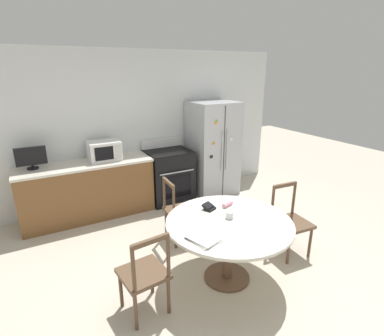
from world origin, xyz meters
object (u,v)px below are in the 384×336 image
dining_chair_right (290,222)px  wallet (209,207)px  microwave (104,150)px  dining_chair_far (180,211)px  dining_chair_left (145,275)px  oven_range (169,175)px  candle_glass (230,215)px  countertop_tv (31,157)px  refrigerator (213,148)px

dining_chair_right → wallet: bearing=-11.4°
microwave → dining_chair_far: (0.64, -1.38, -0.61)m
dining_chair_left → wallet: (0.94, 0.38, 0.32)m
oven_range → microwave: 1.23m
oven_range → candle_glass: (-0.29, -2.25, 0.29)m
countertop_tv → dining_chair_left: size_ratio=0.46×
refrigerator → dining_chair_far: (-1.33, -1.26, -0.43)m
microwave → candle_glass: size_ratio=5.67×
oven_range → dining_chair_right: size_ratio=1.20×
refrigerator → oven_range: bearing=176.8°
oven_range → dining_chair_left: 2.69m
refrigerator → candle_glass: (-1.18, -2.20, -0.10)m
countertop_tv → dining_chair_right: (2.77, -2.36, -0.64)m
oven_range → dining_chair_far: size_ratio=1.20×
oven_range → microwave: bearing=176.3°
dining_chair_left → dining_chair_right: bearing=-4.0°
microwave → countertop_tv: size_ratio=1.18×
refrigerator → dining_chair_far: 1.88m
candle_glass → oven_range: bearing=82.6°
refrigerator → candle_glass: bearing=-118.3°
oven_range → countertop_tv: size_ratio=2.62×
microwave → dining_chair_right: bearing=-53.3°
dining_chair_far → wallet: bearing=7.6°
refrigerator → dining_chair_far: bearing=-136.4°
refrigerator → wallet: 2.30m
oven_range → candle_glass: 2.29m
dining_chair_far → candle_glass: size_ratio=10.51×
countertop_tv → dining_chair_far: (1.68, -1.41, -0.64)m
microwave → candle_glass: (0.78, -2.32, -0.29)m
refrigerator → dining_chair_right: 2.26m
refrigerator → oven_range: 0.98m
dining_chair_left → wallet: 1.07m
countertop_tv → candle_glass: (1.82, -2.35, -0.31)m
refrigerator → dining_chair_far: refrigerator is taller
dining_chair_right → candle_glass: dining_chair_right is taller
dining_chair_right → dining_chair_left: same height
oven_range → microwave: (-1.08, 0.07, 0.58)m
refrigerator → countertop_tv: bearing=177.1°
refrigerator → microwave: size_ratio=3.55×
dining_chair_far → wallet: dining_chair_far is taller
dining_chair_left → dining_chair_far: bearing=42.8°
refrigerator → dining_chair_left: bearing=-134.1°
microwave → dining_chair_left: bearing=-95.8°
microwave → refrigerator: bearing=-3.5°
microwave → wallet: 2.17m
microwave → dining_chair_left: 2.50m
refrigerator → dining_chair_right: bearing=-96.0°
microwave → dining_chair_far: microwave is taller
dining_chair_right → countertop_tv: bearing=-35.8°
dining_chair_far → oven_range: bearing=164.4°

